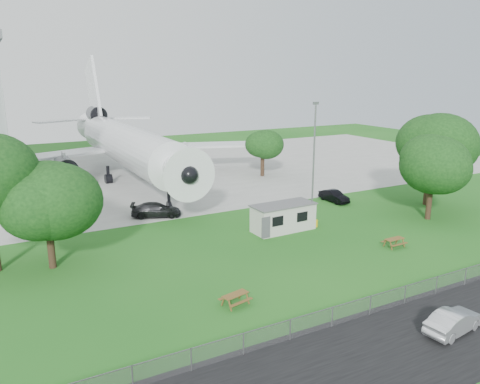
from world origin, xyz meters
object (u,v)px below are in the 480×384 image
site_cabin (283,217)px  picnic_west (235,305)px  car_centre_sedan (454,322)px  airliner (125,143)px  picnic_east (394,247)px

site_cabin → picnic_west: site_cabin is taller
site_cabin → car_centre_sedan: bearing=-94.1°
site_cabin → picnic_west: 15.71m
site_cabin → picnic_west: size_ratio=3.77×
site_cabin → airliner: bearing=104.0°
airliner → car_centre_sedan: bearing=-83.3°
picnic_east → airliner: bearing=108.5°
airliner → picnic_west: (-3.77, -40.20, -5.27)m
picnic_east → site_cabin: bearing=125.0°
airliner → picnic_east: (13.31, -37.43, -5.27)m
site_cabin → picnic_east: 10.36m
site_cabin → car_centre_sedan: (-1.45, -20.06, -0.63)m
airliner → site_cabin: airliner is taller
airliner → picnic_east: airliner is taller
car_centre_sedan → airliner: bearing=-0.7°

